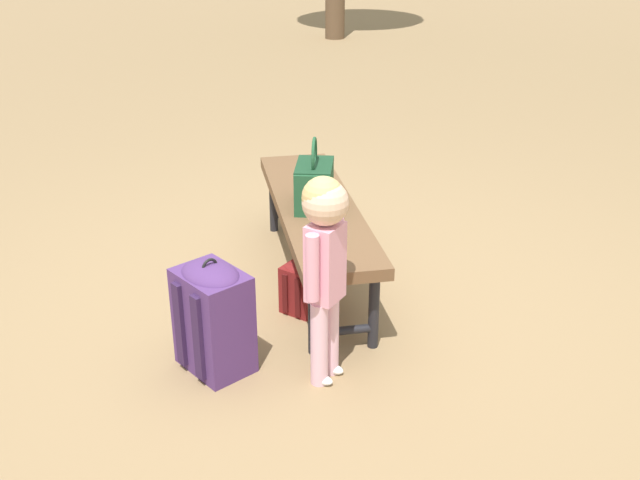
% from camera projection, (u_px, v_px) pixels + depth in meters
% --- Properties ---
extents(ground_plane, '(40.00, 40.00, 0.00)m').
position_uv_depth(ground_plane, '(310.00, 312.00, 3.81)').
color(ground_plane, '#8C704C').
rests_on(ground_plane, ground).
extents(park_bench, '(1.65, 0.75, 0.45)m').
position_uv_depth(park_bench, '(316.00, 213.00, 3.96)').
color(park_bench, brown).
rests_on(park_bench, ground).
extents(handbag, '(0.37, 0.31, 0.37)m').
position_uv_depth(handbag, '(314.00, 183.00, 3.85)').
color(handbag, '#1E4C2D').
rests_on(handbag, park_bench).
extents(child_standing, '(0.19, 0.22, 0.93)m').
position_uv_depth(child_standing, '(325.00, 250.00, 3.04)').
color(child_standing, '#E5B2C6').
rests_on(child_standing, ground).
extents(backpack_large, '(0.37, 0.34, 0.54)m').
position_uv_depth(backpack_large, '(213.00, 314.00, 3.27)').
color(backpack_large, '#4C2D66').
rests_on(backpack_large, ground).
extents(backpack_small, '(0.21, 0.20, 0.29)m').
position_uv_depth(backpack_small, '(299.00, 287.00, 3.75)').
color(backpack_small, maroon).
rests_on(backpack_small, ground).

